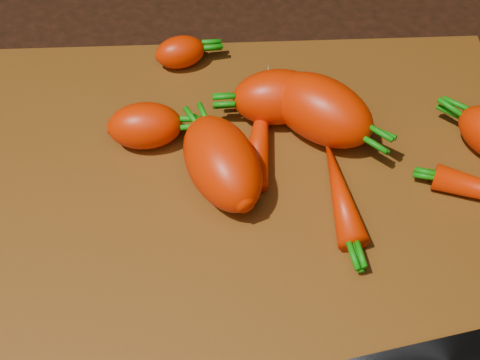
{
  "coord_description": "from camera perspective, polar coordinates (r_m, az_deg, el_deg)",
  "views": [
    {
      "loc": [
        -0.01,
        -0.32,
        0.46
      ],
      "look_at": [
        0.0,
        0.01,
        0.03
      ],
      "focal_mm": 50.0,
      "sensor_mm": 36.0,
      "label": 1
    }
  ],
  "objects": [
    {
      "name": "ground",
      "position": [
        0.56,
        0.04,
        -2.99
      ],
      "size": [
        2.0,
        2.0,
        0.01
      ],
      "primitive_type": "cube",
      "color": "black"
    },
    {
      "name": "cutting_board",
      "position": [
        0.55,
        0.04,
        -2.34
      ],
      "size": [
        0.5,
        0.4,
        0.01
      ],
      "primitive_type": "cube",
      "color": "brown",
      "rests_on": "ground"
    },
    {
      "name": "carrot_0",
      "position": [
        0.58,
        -8.11,
        4.6
      ],
      "size": [
        0.07,
        0.04,
        0.04
      ],
      "primitive_type": "ellipsoid",
      "rotation": [
        0.0,
        0.0,
        0.05
      ],
      "color": "#F02700",
      "rests_on": "cutting_board"
    },
    {
      "name": "carrot_1",
      "position": [
        0.58,
        6.94,
        5.97
      ],
      "size": [
        0.11,
        0.11,
        0.06
      ],
      "primitive_type": "ellipsoid",
      "rotation": [
        0.0,
        0.0,
        -0.69
      ],
      "color": "#F02700",
      "rests_on": "cutting_board"
    },
    {
      "name": "carrot_2",
      "position": [
        0.54,
        -1.54,
        1.47
      ],
      "size": [
        0.09,
        0.11,
        0.06
      ],
      "primitive_type": "ellipsoid",
      "rotation": [
        0.0,
        0.0,
        1.95
      ],
      "color": "#F02700",
      "rests_on": "cutting_board"
    },
    {
      "name": "carrot_3",
      "position": [
        0.6,
        3.19,
        7.07
      ],
      "size": [
        0.08,
        0.05,
        0.05
      ],
      "primitive_type": "ellipsoid",
      "rotation": [
        0.0,
        0.0,
        3.18
      ],
      "color": "#F02700",
      "rests_on": "cutting_board"
    },
    {
      "name": "carrot_4",
      "position": [
        0.65,
        -5.12,
        10.81
      ],
      "size": [
        0.05,
        0.04,
        0.03
      ],
      "primitive_type": "ellipsoid",
      "rotation": [
        0.0,
        0.0,
        0.25
      ],
      "color": "#F02700",
      "rests_on": "cutting_board"
    },
    {
      "name": "carrot_6",
      "position": [
        0.58,
        1.74,
        4.29
      ],
      "size": [
        0.04,
        0.12,
        0.03
      ],
      "primitive_type": "ellipsoid",
      "rotation": [
        0.0,
        0.0,
        1.41
      ],
      "color": "#F02700",
      "rests_on": "cutting_board"
    },
    {
      "name": "carrot_8",
      "position": [
        0.55,
        8.55,
        -1.15
      ],
      "size": [
        0.03,
        0.1,
        0.03
      ],
      "primitive_type": "ellipsoid",
      "rotation": [
        0.0,
        0.0,
        1.65
      ],
      "color": "#F02700",
      "rests_on": "cutting_board"
    }
  ]
}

